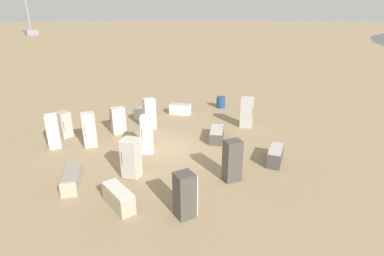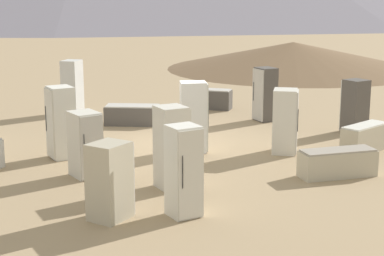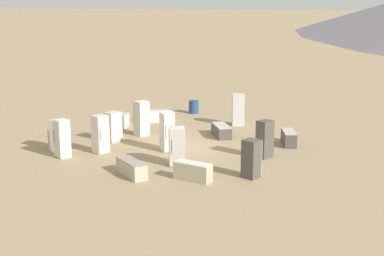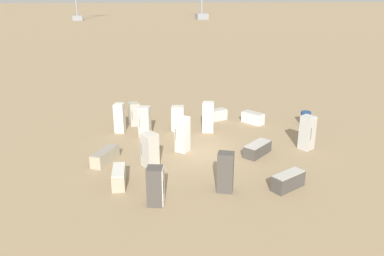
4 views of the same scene
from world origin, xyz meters
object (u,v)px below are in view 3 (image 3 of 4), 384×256
object	(u,v)px
discarded_fridge_4	(132,168)
discarded_fridge_12	(177,146)
discarded_fridge_6	(221,131)
discarded_fridge_13	(113,127)
discarded_fridge_1	(289,138)
discarded_fridge_2	(252,159)
discarded_fridge_8	(167,132)
rusty_barrel	(194,107)
discarded_fridge_3	(100,134)
discarded_fridge_0	(264,139)
discarded_fridge_15	(62,139)
discarded_fridge_5	(193,171)
discarded_fridge_10	(141,118)
discarded_fridge_11	(238,110)
discarded_fridge_7	(157,116)
discarded_fridge_14	(121,121)
discarded_fridge_9	(58,135)

from	to	relation	value
discarded_fridge_4	discarded_fridge_12	world-z (taller)	discarded_fridge_12
discarded_fridge_6	discarded_fridge_13	distance (m)	5.92
discarded_fridge_1	discarded_fridge_2	size ratio (longest dim) A/B	1.05
discarded_fridge_2	discarded_fridge_8	world-z (taller)	discarded_fridge_8
discarded_fridge_1	rusty_barrel	distance (m)	9.50
discarded_fridge_2	discarded_fridge_6	xyz separation A→B (m)	(-6.06, -3.75, -0.50)
discarded_fridge_4	discarded_fridge_8	size ratio (longest dim) A/B	0.97
discarded_fridge_3	discarded_fridge_0	bearing A→B (deg)	130.82
discarded_fridge_13	discarded_fridge_15	xyz separation A→B (m)	(3.58, -0.53, 0.13)
discarded_fridge_5	discarded_fridge_12	size ratio (longest dim) A/B	0.94
discarded_fridge_1	discarded_fridge_12	bearing A→B (deg)	-146.87
discarded_fridge_10	discarded_fridge_11	bearing A→B (deg)	-21.81
discarded_fridge_15	discarded_fridge_7	bearing A→B (deg)	-72.81
discarded_fridge_8	discarded_fridge_4	bearing A→B (deg)	49.14
discarded_fridge_6	discarded_fridge_15	distance (m)	8.80
discarded_fridge_0	discarded_fridge_4	distance (m)	6.64
discarded_fridge_0	discarded_fridge_12	world-z (taller)	discarded_fridge_0
discarded_fridge_12	discarded_fridge_1	bearing A→B (deg)	-153.04
discarded_fridge_6	discarded_fridge_14	xyz separation A→B (m)	(0.46, -6.20, 0.05)
discarded_fridge_15	discarded_fridge_11	bearing A→B (deg)	-98.59
discarded_fridge_10	discarded_fridge_15	distance (m)	5.52
discarded_fridge_6	discarded_fridge_8	xyz separation A→B (m)	(3.81, -1.39, 0.65)
discarded_fridge_11	discarded_fridge_14	size ratio (longest dim) A/B	1.10
discarded_fridge_4	discarded_fridge_11	xyz separation A→B (m)	(-10.92, 0.87, 0.63)
discarded_fridge_10	discarded_fridge_4	bearing A→B (deg)	-133.01
discarded_fridge_0	discarded_fridge_12	size ratio (longest dim) A/B	1.03
discarded_fridge_8	discarded_fridge_13	distance (m)	3.51
discarded_fridge_5	discarded_fridge_12	bearing A→B (deg)	-130.20
discarded_fridge_14	discarded_fridge_3	bearing A→B (deg)	95.19
discarded_fridge_6	discarded_fridge_14	distance (m)	6.21
discarded_fridge_1	discarded_fridge_3	world-z (taller)	discarded_fridge_3
discarded_fridge_9	discarded_fridge_15	distance (m)	1.46
discarded_fridge_7	discarded_fridge_12	distance (m)	9.21
discarded_fridge_8	discarded_fridge_13	xyz separation A→B (m)	(-0.46, -3.48, -0.19)
discarded_fridge_0	discarded_fridge_11	bearing A→B (deg)	54.22
discarded_fridge_4	discarded_fridge_9	world-z (taller)	discarded_fridge_9
discarded_fridge_9	discarded_fridge_0	bearing A→B (deg)	99.12
rusty_barrel	discarded_fridge_2	bearing A→B (deg)	34.74
discarded_fridge_4	discarded_fridge_11	bearing A→B (deg)	-151.20
discarded_fridge_13	discarded_fridge_10	bearing A→B (deg)	-95.57
discarded_fridge_2	discarded_fridge_5	bearing A→B (deg)	-130.42
discarded_fridge_1	discarded_fridge_2	bearing A→B (deg)	-114.19
discarded_fridge_5	discarded_fridge_6	world-z (taller)	discarded_fridge_5
rusty_barrel	discarded_fridge_1	bearing A→B (deg)	55.76
discarded_fridge_3	discarded_fridge_4	world-z (taller)	discarded_fridge_3
discarded_fridge_7	rusty_barrel	world-z (taller)	rusty_barrel
discarded_fridge_6	discarded_fridge_12	xyz separation A→B (m)	(5.80, 0.12, 0.56)
discarded_fridge_2	discarded_fridge_15	world-z (taller)	discarded_fridge_15
discarded_fridge_6	discarded_fridge_14	world-z (taller)	discarded_fridge_14
discarded_fridge_8	discarded_fridge_14	world-z (taller)	discarded_fridge_8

